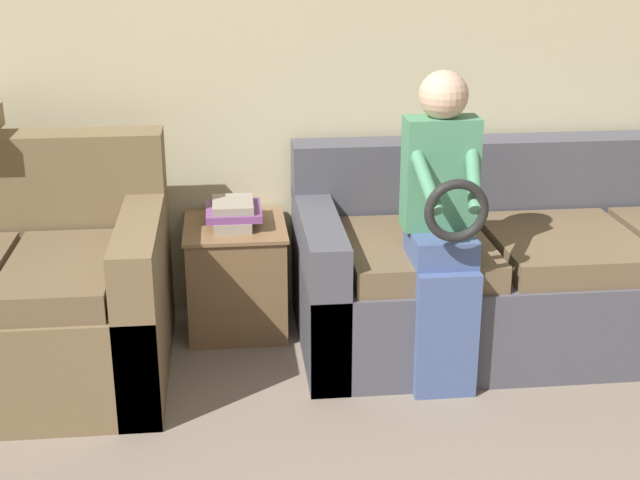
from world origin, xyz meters
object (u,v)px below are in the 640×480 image
at_px(child_left_seated, 443,218).
at_px(book_stack, 233,213).
at_px(couch_main, 549,270).
at_px(side_shelf, 236,274).

height_order(child_left_seated, book_stack, child_left_seated).
height_order(couch_main, child_left_seated, child_left_seated).
bearing_deg(side_shelf, book_stack, 143.22).
bearing_deg(side_shelf, couch_main, -8.27).
bearing_deg(child_left_seated, side_shelf, 143.82).
xyz_separation_m(couch_main, side_shelf, (-1.38, 0.20, -0.04)).
relative_size(couch_main, side_shelf, 4.51).
xyz_separation_m(couch_main, child_left_seated, (-0.59, -0.38, 0.39)).
distance_m(side_shelf, book_stack, 0.29).
bearing_deg(book_stack, child_left_seated, -36.18).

